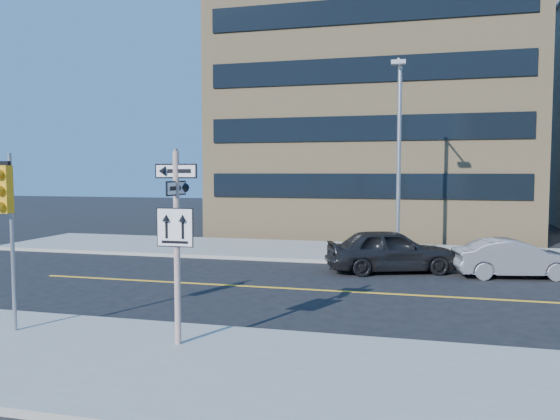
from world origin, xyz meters
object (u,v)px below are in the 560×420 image
(parked_car_a, at_px, (391,250))
(parked_car_b, at_px, (514,258))
(streetlight_a, at_px, (399,148))
(sign_pole, at_px, (177,235))
(traffic_signal, at_px, (6,204))

(parked_car_a, distance_m, parked_car_b, 4.30)
(parked_car_a, relative_size, streetlight_a, 0.60)
(sign_pole, relative_size, traffic_signal, 1.02)
(sign_pole, height_order, streetlight_a, streetlight_a)
(sign_pole, xyz_separation_m, parked_car_b, (8.16, 10.27, -1.76))
(parked_car_a, relative_size, parked_car_b, 1.16)
(parked_car_b, bearing_deg, traffic_signal, 119.87)
(sign_pole, bearing_deg, streetlight_a, 73.23)
(traffic_signal, distance_m, parked_car_a, 13.23)
(traffic_signal, relative_size, parked_car_a, 0.84)
(parked_car_b, height_order, streetlight_a, streetlight_a)
(sign_pole, relative_size, streetlight_a, 0.51)
(sign_pole, xyz_separation_m, parked_car_a, (3.86, 10.26, -1.62))
(sign_pole, relative_size, parked_car_a, 0.85)
(sign_pole, height_order, parked_car_a, sign_pole)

